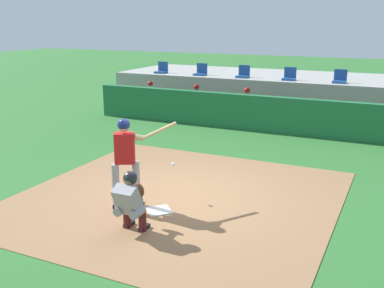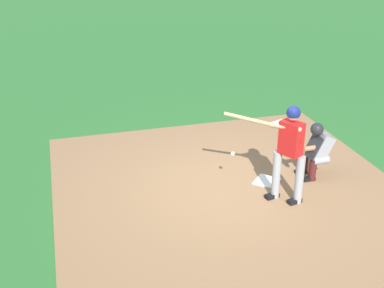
{
  "view_description": "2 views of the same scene",
  "coord_description": "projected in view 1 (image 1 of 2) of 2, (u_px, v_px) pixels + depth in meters",
  "views": [
    {
      "loc": [
        4.08,
        -7.9,
        3.6
      ],
      "look_at": [
        0.0,
        0.7,
        1.0
      ],
      "focal_mm": 42.37,
      "sensor_mm": 36.0,
      "label": 1
    },
    {
      "loc": [
        -7.66,
        2.86,
        4.62
      ],
      "look_at": [
        0.0,
        0.7,
        1.0
      ],
      "focal_mm": 46.28,
      "sensor_mm": 36.0,
      "label": 2
    }
  ],
  "objects": [
    {
      "name": "stadium_seat_3",
      "position": [
        289.0,
        76.0,
        17.29
      ],
      "size": [
        0.46,
        0.46,
        0.48
      ],
      "color": "#1E478C",
      "rests_on": "stands_platform"
    },
    {
      "name": "dugout_player_0",
      "position": [
        149.0,
        97.0,
        17.83
      ],
      "size": [
        0.49,
        0.7,
        1.3
      ],
      "color": "#939399",
      "rests_on": "ground"
    },
    {
      "name": "dugout_player_1",
      "position": [
        195.0,
        101.0,
        17.0
      ],
      "size": [
        0.49,
        0.7,
        1.3
      ],
      "color": "#939399",
      "rests_on": "ground"
    },
    {
      "name": "dugout_wall",
      "position": [
        267.0,
        114.0,
        15.03
      ],
      "size": [
        13.0,
        0.3,
        1.2
      ],
      "primitive_type": "cube",
      "color": "#1E6638",
      "rests_on": "ground"
    },
    {
      "name": "dugout_player_2",
      "position": [
        245.0,
        105.0,
        16.17
      ],
      "size": [
        0.49,
        0.7,
        1.3
      ],
      "color": "#939399",
      "rests_on": "ground"
    },
    {
      "name": "stadium_seat_0",
      "position": [
        162.0,
        70.0,
        19.59
      ],
      "size": [
        0.46,
        0.46,
        0.48
      ],
      "color": "#1E478C",
      "rests_on": "stands_platform"
    },
    {
      "name": "dirt_infield",
      "position": [
        178.0,
        197.0,
        9.52
      ],
      "size": [
        6.4,
        6.4,
        0.01
      ],
      "primitive_type": "cube",
      "color": "#936B47",
      "rests_on": "ground"
    },
    {
      "name": "dugout_bench",
      "position": [
        274.0,
        119.0,
        16.0
      ],
      "size": [
        11.8,
        0.44,
        0.45
      ],
      "primitive_type": "cube",
      "color": "olive",
      "rests_on": "ground"
    },
    {
      "name": "batter_at_plate",
      "position": [
        126.0,
        157.0,
        8.8
      ],
      "size": [
        0.85,
        1.28,
        1.8
      ],
      "color": "#99999E",
      "rests_on": "ground"
    },
    {
      "name": "stadium_seat_2",
      "position": [
        243.0,
        74.0,
        18.06
      ],
      "size": [
        0.46,
        0.46,
        0.48
      ],
      "color": "#1E478C",
      "rests_on": "stands_platform"
    },
    {
      "name": "catcher_crouched",
      "position": [
        131.0,
        199.0,
        7.84
      ],
      "size": [
        0.48,
        2.07,
        1.13
      ],
      "color": "gray",
      "rests_on": "ground"
    },
    {
      "name": "stands_platform",
      "position": [
        297.0,
        93.0,
        18.83
      ],
      "size": [
        15.0,
        4.4,
        1.4
      ],
      "primitive_type": "cube",
      "color": "#9E9E99",
      "rests_on": "ground"
    },
    {
      "name": "stadium_seat_1",
      "position": [
        201.0,
        72.0,
        18.83
      ],
      "size": [
        0.46,
        0.46,
        0.48
      ],
      "color": "#1E478C",
      "rests_on": "stands_platform"
    },
    {
      "name": "stadium_seat_4",
      "position": [
        340.0,
        79.0,
        16.52
      ],
      "size": [
        0.46,
        0.46,
        0.48
      ],
      "color": "#1E478C",
      "rests_on": "stands_platform"
    },
    {
      "name": "home_plate",
      "position": [
        159.0,
        211.0,
        8.82
      ],
      "size": [
        0.62,
        0.62,
        0.02
      ],
      "primitive_type": "cube",
      "rotation": [
        0.0,
        0.0,
        0.79
      ],
      "color": "white",
      "rests_on": "dirt_infield"
    },
    {
      "name": "ground_plane",
      "position": [
        178.0,
        198.0,
        9.52
      ],
      "size": [
        80.0,
        80.0,
        0.0
      ],
      "primitive_type": "plane",
      "color": "#2D6B2D"
    }
  ]
}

